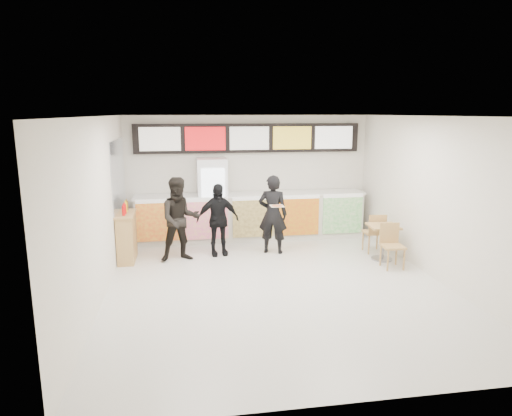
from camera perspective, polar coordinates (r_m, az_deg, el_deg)
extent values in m
plane|color=beige|center=(8.39, 2.60, -9.56)|extent=(7.00, 7.00, 0.00)
plane|color=white|center=(7.81, 2.81, 11.39)|extent=(7.00, 7.00, 0.00)
plane|color=silver|center=(11.37, -0.92, 3.96)|extent=(6.00, 0.00, 6.00)
plane|color=silver|center=(7.92, -19.06, -0.17)|extent=(0.00, 7.00, 7.00)
plane|color=silver|center=(9.06, 21.61, 1.10)|extent=(0.00, 7.00, 7.00)
cube|color=silver|center=(11.15, -0.61, -1.16)|extent=(5.50, 0.70, 1.10)
cube|color=silver|center=(11.03, -0.62, 1.73)|extent=(5.56, 0.76, 0.04)
cube|color=red|center=(10.67, -12.08, -1.72)|extent=(0.99, 0.02, 0.90)
cube|color=#FA37A5|center=(10.66, -6.16, -1.53)|extent=(0.99, 0.02, 0.90)
cube|color=brown|center=(10.77, -0.31, -1.32)|extent=(0.99, 0.02, 0.90)
cube|color=gold|center=(10.99, 5.37, -1.11)|extent=(0.99, 0.02, 0.90)
cube|color=green|center=(11.31, 10.77, -0.89)|extent=(0.99, 0.02, 0.90)
cube|color=black|center=(11.20, -0.88, 8.73)|extent=(5.50, 0.12, 0.70)
cube|color=silver|center=(11.02, -11.92, 8.43)|extent=(0.95, 0.02, 0.55)
cube|color=red|center=(11.02, -6.35, 8.61)|extent=(0.95, 0.02, 0.55)
cube|color=silver|center=(11.13, -0.83, 8.71)|extent=(0.95, 0.02, 0.55)
cube|color=gold|center=(11.33, 4.55, 8.73)|extent=(0.95, 0.02, 0.55)
cube|color=white|center=(11.62, 9.69, 8.68)|extent=(0.95, 0.02, 0.55)
cube|color=white|center=(10.98, -5.46, 0.98)|extent=(0.70, 0.65, 2.00)
cube|color=white|center=(10.64, -5.35, 0.91)|extent=(0.54, 0.02, 1.50)
cylinder|color=#1A8F3B|center=(10.79, -6.41, -2.22)|extent=(0.07, 0.07, 0.22)
cylinder|color=#E95013|center=(10.80, -5.67, -2.19)|extent=(0.07, 0.07, 0.22)
cylinder|color=red|center=(10.81, -4.93, -2.17)|extent=(0.07, 0.07, 0.22)
cylinder|color=blue|center=(10.82, -4.19, -2.14)|extent=(0.07, 0.07, 0.22)
cylinder|color=#E95013|center=(10.71, -6.46, -0.24)|extent=(0.07, 0.07, 0.22)
cylinder|color=red|center=(10.71, -5.71, -0.22)|extent=(0.07, 0.07, 0.22)
cylinder|color=blue|center=(10.72, -4.97, -0.20)|extent=(0.07, 0.07, 0.22)
cylinder|color=#1A8F3B|center=(10.73, -4.22, -0.17)|extent=(0.07, 0.07, 0.22)
cylinder|color=red|center=(10.63, -6.51, 1.76)|extent=(0.07, 0.07, 0.22)
cylinder|color=blue|center=(10.64, -5.75, 1.78)|extent=(0.07, 0.07, 0.22)
cylinder|color=#1A8F3B|center=(10.65, -5.00, 1.80)|extent=(0.07, 0.07, 0.22)
cylinder|color=#E95013|center=(10.66, -4.25, 1.83)|extent=(0.07, 0.07, 0.22)
cylinder|color=blue|center=(10.58, -6.56, 3.78)|extent=(0.07, 0.07, 0.22)
cylinder|color=#1A8F3B|center=(10.58, -5.80, 3.81)|extent=(0.07, 0.07, 0.22)
cylinder|color=#E95013|center=(10.59, -5.04, 3.83)|extent=(0.07, 0.07, 0.22)
cylinder|color=red|center=(10.60, -4.28, 3.85)|extent=(0.07, 0.07, 0.22)
cube|color=#B2B7BF|center=(10.27, -16.83, 4.02)|extent=(0.01, 2.00, 1.50)
imported|color=black|center=(10.00, 2.11, -0.80)|extent=(0.74, 0.60, 1.74)
imported|color=black|center=(9.60, -9.48, -1.42)|extent=(0.96, 0.81, 1.77)
imported|color=black|center=(9.90, -4.82, -1.45)|extent=(0.97, 0.50, 1.58)
cube|color=beige|center=(9.51, 2.65, 0.25)|extent=(0.28, 0.28, 0.01)
cone|color=#CC7233|center=(9.51, 2.65, 0.31)|extent=(0.36, 0.36, 0.02)
cube|color=tan|center=(9.92, 15.64, -2.20)|extent=(0.63, 0.63, 0.04)
cylinder|color=gray|center=(10.01, 15.52, -4.25)|extent=(0.08, 0.08, 0.72)
cylinder|color=gray|center=(10.11, 15.41, -6.12)|extent=(0.44, 0.44, 0.03)
cube|color=tan|center=(9.50, 16.73, -4.62)|extent=(0.44, 0.44, 0.04)
cube|color=tan|center=(9.60, 16.32, -3.00)|extent=(0.40, 0.05, 0.42)
cube|color=tan|center=(10.48, 14.48, -2.96)|extent=(0.44, 0.44, 0.04)
cube|color=tan|center=(10.26, 14.97, -1.98)|extent=(0.40, 0.05, 0.42)
cube|color=tan|center=(9.93, -15.85, -3.61)|extent=(0.33, 0.87, 0.98)
cube|color=tan|center=(9.81, -16.02, -0.73)|extent=(0.37, 0.91, 0.04)
cylinder|color=red|center=(9.55, -16.22, -0.34)|extent=(0.07, 0.07, 0.20)
cylinder|color=red|center=(9.73, -16.10, -0.11)|extent=(0.07, 0.07, 0.20)
cylinder|color=yellow|center=(9.91, -15.97, 0.10)|extent=(0.07, 0.07, 0.20)
cylinder|color=brown|center=(10.08, -15.86, 0.30)|extent=(0.07, 0.07, 0.20)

